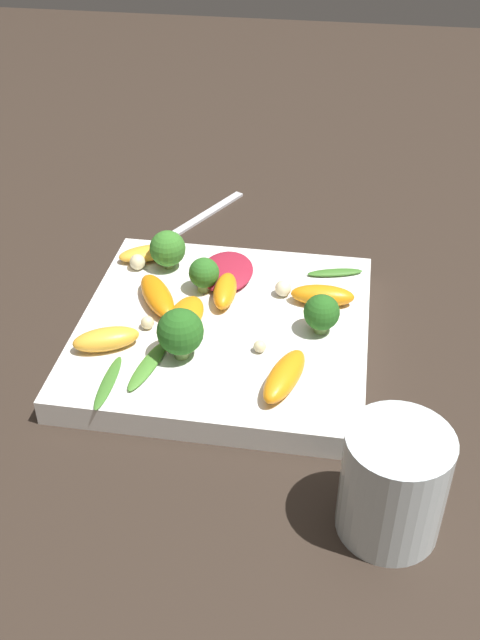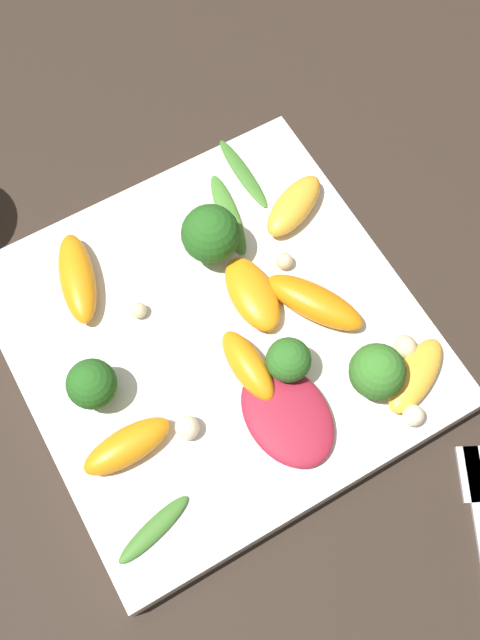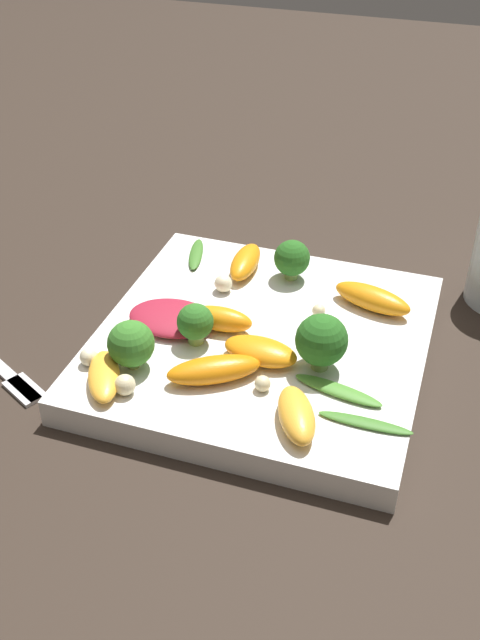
% 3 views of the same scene
% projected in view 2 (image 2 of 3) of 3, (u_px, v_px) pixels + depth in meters
% --- Properties ---
extents(ground_plane, '(2.40, 2.40, 0.00)m').
position_uv_depth(ground_plane, '(217.00, 344.00, 0.57)').
color(ground_plane, '#2D231C').
extents(plate, '(0.28, 0.28, 0.03)m').
position_uv_depth(plate, '(216.00, 338.00, 0.56)').
color(plate, white).
rests_on(plate, ground_plane).
extents(radicchio_leaf_0, '(0.08, 0.06, 0.01)m').
position_uv_depth(radicchio_leaf_0, '(287.00, 415.00, 0.52)').
color(radicchio_leaf_0, maroon).
rests_on(radicchio_leaf_0, plate).
extents(orange_segment_0, '(0.03, 0.07, 0.02)m').
position_uv_depth(orange_segment_0, '(127.00, 446.00, 0.51)').
color(orange_segment_0, orange).
rests_on(orange_segment_0, plate).
extents(orange_segment_1, '(0.05, 0.07, 0.02)m').
position_uv_depth(orange_segment_1, '(294.00, 206.00, 0.58)').
color(orange_segment_1, '#FCAD33').
rests_on(orange_segment_1, plate).
extents(orange_segment_2, '(0.08, 0.06, 0.02)m').
position_uv_depth(orange_segment_2, '(314.00, 302.00, 0.55)').
color(orange_segment_2, orange).
rests_on(orange_segment_2, plate).
extents(orange_segment_3, '(0.08, 0.05, 0.02)m').
position_uv_depth(orange_segment_3, '(77.00, 278.00, 0.55)').
color(orange_segment_3, orange).
rests_on(orange_segment_3, plate).
extents(orange_segment_4, '(0.07, 0.04, 0.02)m').
position_uv_depth(orange_segment_4, '(252.00, 294.00, 0.55)').
color(orange_segment_4, orange).
rests_on(orange_segment_4, plate).
extents(orange_segment_5, '(0.06, 0.02, 0.02)m').
position_uv_depth(orange_segment_5, '(248.00, 366.00, 0.53)').
color(orange_segment_5, orange).
rests_on(orange_segment_5, plate).
extents(orange_segment_6, '(0.05, 0.07, 0.01)m').
position_uv_depth(orange_segment_6, '(415.00, 376.00, 0.53)').
color(orange_segment_6, '#FCAD33').
rests_on(orange_segment_6, plate).
extents(broccoli_floret_0, '(0.04, 0.04, 0.04)m').
position_uv_depth(broccoli_floret_0, '(91.00, 383.00, 0.51)').
color(broccoli_floret_0, '#84AD5B').
rests_on(broccoli_floret_0, plate).
extents(broccoli_floret_1, '(0.03, 0.03, 0.04)m').
position_uv_depth(broccoli_floret_1, '(288.00, 361.00, 0.52)').
color(broccoli_floret_1, '#7A9E51').
rests_on(broccoli_floret_1, plate).
extents(broccoli_floret_2, '(0.04, 0.04, 0.04)m').
position_uv_depth(broccoli_floret_2, '(377.00, 371.00, 0.51)').
color(broccoli_floret_2, '#7A9E51').
rests_on(broccoli_floret_2, plate).
extents(broccoli_floret_3, '(0.04, 0.04, 0.05)m').
position_uv_depth(broccoli_floret_3, '(210.00, 234.00, 0.55)').
color(broccoli_floret_3, '#84AD5B').
rests_on(broccoli_floret_3, plate).
extents(arugula_sprig_0, '(0.07, 0.01, 0.00)m').
position_uv_depth(arugula_sprig_0, '(243.00, 173.00, 0.60)').
color(arugula_sprig_0, '#3D7528').
rests_on(arugula_sprig_0, plate).
extents(arugula_sprig_1, '(0.08, 0.03, 0.01)m').
position_uv_depth(arugula_sprig_1, '(228.00, 214.00, 0.58)').
color(arugula_sprig_1, '#47842D').
rests_on(arugula_sprig_1, plate).
extents(arugula_sprig_2, '(0.03, 0.06, 0.01)m').
position_uv_depth(arugula_sprig_2, '(154.00, 529.00, 0.49)').
color(arugula_sprig_2, '#3D7528').
rests_on(arugula_sprig_2, plate).
extents(macadamia_nut_0, '(0.02, 0.02, 0.02)m').
position_uv_depth(macadamia_nut_0, '(413.00, 415.00, 0.52)').
color(macadamia_nut_0, beige).
rests_on(macadamia_nut_0, plate).
extents(macadamia_nut_1, '(0.01, 0.01, 0.01)m').
position_uv_depth(macadamia_nut_1, '(139.00, 310.00, 0.55)').
color(macadamia_nut_1, beige).
rests_on(macadamia_nut_1, plate).
extents(macadamia_nut_2, '(0.02, 0.02, 0.02)m').
position_uv_depth(macadamia_nut_2, '(187.00, 428.00, 0.51)').
color(macadamia_nut_2, beige).
rests_on(macadamia_nut_2, plate).
extents(macadamia_nut_3, '(0.01, 0.01, 0.01)m').
position_uv_depth(macadamia_nut_3, '(284.00, 261.00, 0.56)').
color(macadamia_nut_3, beige).
rests_on(macadamia_nut_3, plate).
extents(macadamia_nut_4, '(0.02, 0.02, 0.02)m').
position_uv_depth(macadamia_nut_4, '(405.00, 347.00, 0.53)').
color(macadamia_nut_4, beige).
rests_on(macadamia_nut_4, plate).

